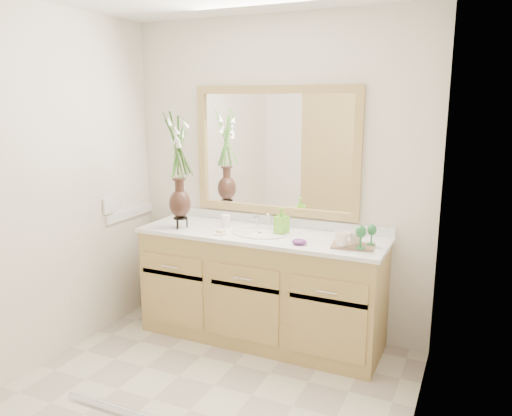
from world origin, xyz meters
The scene contains 19 objects.
floor centered at (0.00, 0.00, 0.00)m, with size 2.60×2.60×0.00m, color beige.
wall_back centered at (0.00, 1.30, 1.20)m, with size 2.40×0.02×2.40m, color silver.
wall_left centered at (-1.20, 0.00, 1.20)m, with size 0.02×2.60×2.40m, color silver.
wall_right centered at (1.20, 0.00, 1.20)m, with size 0.02×2.60×2.40m, color silver.
vanity centered at (0.00, 1.01, 0.40)m, with size 1.80×0.55×0.80m.
counter centered at (0.00, 1.01, 0.82)m, with size 1.84×0.57×0.03m, color white.
sink centered at (0.00, 1.00, 0.78)m, with size 0.38×0.34×0.23m.
mirror centered at (0.00, 1.28, 1.41)m, with size 1.32×0.04×0.97m.
switch_plate centered at (-1.19, 0.76, 0.98)m, with size 0.02×0.12×0.12m, color white.
flower_vase centered at (-0.62, 0.90, 1.36)m, with size 0.19×0.19×0.79m.
tumbler centered at (-0.33, 1.08, 0.88)m, with size 0.07×0.07×0.09m, color white.
soap_dish centered at (-0.25, 0.86, 0.84)m, with size 0.10×0.10×0.03m.
soap_bottle centered at (0.14, 1.08, 0.91)m, with size 0.08×0.08×0.17m, color #75CC30.
purple_dish centered at (0.36, 0.85, 0.85)m, with size 0.10×0.08×0.04m, color #60246C.
tray centered at (0.70, 0.95, 0.84)m, with size 0.28×0.18×0.01m, color brown.
mug_left centered at (0.64, 0.89, 0.89)m, with size 0.10×0.10×0.10m, color white.
mug_right centered at (0.71, 0.97, 0.89)m, with size 0.09×0.09×0.09m, color white.
goblet_front centered at (0.76, 0.89, 0.95)m, with size 0.07×0.07×0.15m.
goblet_back centered at (0.81, 1.01, 0.94)m, with size 0.06×0.06×0.14m.
Camera 1 is at (1.44, -2.21, 1.78)m, focal length 35.00 mm.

